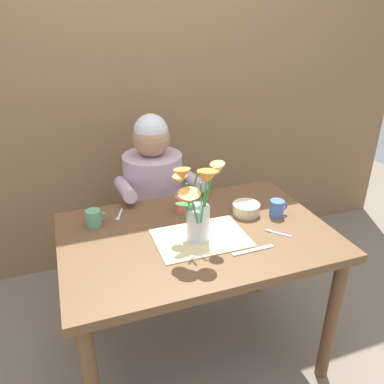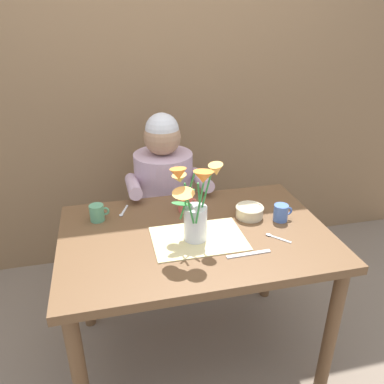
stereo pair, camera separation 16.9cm
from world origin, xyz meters
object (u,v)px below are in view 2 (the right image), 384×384
object	(u,v)px
seated_person	(165,206)
tea_cup	(97,213)
flower_vase	(195,204)
ceramic_mug	(185,204)
coffee_cup	(281,213)
dinner_knife	(249,254)
ceramic_bowl	(250,211)

from	to	relation	value
seated_person	tea_cup	distance (m)	0.60
seated_person	flower_vase	xyz separation A→B (m)	(0.02, -0.68, 0.36)
tea_cup	ceramic_mug	size ratio (longest dim) A/B	1.00
seated_person	tea_cup	bearing A→B (deg)	-132.16
flower_vase	tea_cup	size ratio (longest dim) A/B	3.77
coffee_cup	tea_cup	bearing A→B (deg)	166.71
tea_cup	coffee_cup	xyz separation A→B (m)	(0.84, -0.20, 0.00)
tea_cup	seated_person	bearing A→B (deg)	46.15
dinner_knife	coffee_cup	size ratio (longest dim) A/B	2.04
seated_person	coffee_cup	bearing A→B (deg)	-50.77
ceramic_bowl	dinner_knife	distance (m)	0.32
flower_vase	coffee_cup	xyz separation A→B (m)	(0.44, 0.08, -0.14)
tea_cup	ceramic_mug	bearing A→B (deg)	-0.52
tea_cup	coffee_cup	bearing A→B (deg)	-13.29
flower_vase	dinner_knife	world-z (taller)	flower_vase
ceramic_bowl	seated_person	bearing A→B (deg)	121.56
seated_person	ceramic_mug	world-z (taller)	seated_person
ceramic_mug	coffee_cup	bearing A→B (deg)	-25.00
ceramic_mug	coffee_cup	xyz separation A→B (m)	(0.42, -0.20, 0.00)
ceramic_bowl	dinner_knife	size ratio (longest dim) A/B	0.72
ceramic_mug	coffee_cup	world-z (taller)	same
ceramic_bowl	ceramic_mug	xyz separation A→B (m)	(-0.29, 0.13, 0.01)
flower_vase	ceramic_mug	xyz separation A→B (m)	(0.02, 0.27, -0.14)
tea_cup	ceramic_mug	distance (m)	0.42
tea_cup	ceramic_bowl	bearing A→B (deg)	-10.69
ceramic_mug	coffee_cup	distance (m)	0.46
ceramic_bowl	dinner_knife	world-z (taller)	ceramic_bowl
seated_person	ceramic_bowl	xyz separation A→B (m)	(0.33, -0.53, 0.21)
dinner_knife	ceramic_mug	world-z (taller)	ceramic_mug
seated_person	coffee_cup	distance (m)	0.79
flower_vase	ceramic_mug	bearing A→B (deg)	85.93
dinner_knife	tea_cup	size ratio (longest dim) A/B	2.04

